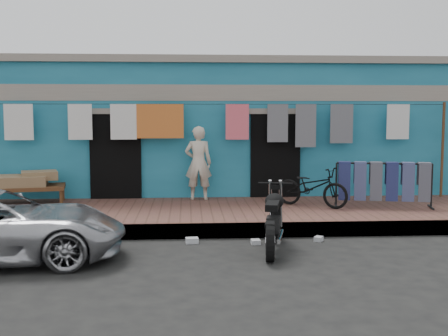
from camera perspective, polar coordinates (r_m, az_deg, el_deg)
ground at (r=8.11m, az=0.94°, el=-9.53°), size 80.00×80.00×0.00m
sidewalk at (r=11.00m, az=-0.34°, el=-4.80°), size 28.00×3.00×0.25m
curb at (r=9.58m, az=0.18°, el=-6.38°), size 28.00×0.10×0.25m
building at (r=14.80m, az=-1.27°, el=3.98°), size 12.20×5.20×3.36m
clothesline at (r=12.06m, az=-1.27°, el=4.21°), size 10.06×0.06×2.10m
seated_person at (r=12.05m, az=-2.63°, el=0.51°), size 0.58×0.40×1.58m
bicycle at (r=11.30m, az=8.93°, el=-1.46°), size 1.52×1.33×0.97m
motorcycle at (r=8.67m, az=5.02°, el=-5.13°), size 1.22×1.79×1.01m
charpoy at (r=12.20m, az=-20.09°, el=-1.99°), size 2.20×1.53×0.64m
jeans_rack at (r=11.55m, az=15.89°, el=-1.56°), size 2.09×1.19×0.93m
litter_a at (r=9.23m, az=-3.27°, el=-7.36°), size 0.22×0.18×0.09m
litter_b at (r=9.48m, az=9.58°, el=-7.11°), size 0.18×0.20×0.08m
litter_c at (r=9.18m, az=3.23°, el=-7.50°), size 0.15×0.18×0.07m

